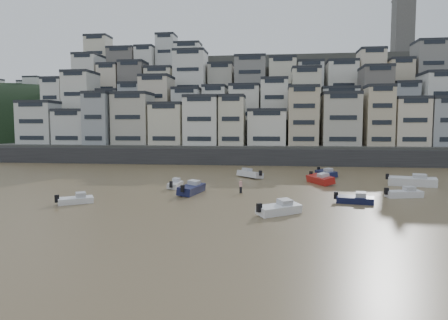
# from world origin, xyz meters

# --- Properties ---
(ground) EXTENTS (400.00, 400.00, 0.00)m
(ground) POSITION_xyz_m (0.00, 0.00, 0.00)
(ground) COLOR olive
(ground) RESTS_ON ground
(sea_strip) EXTENTS (340.00, 340.00, 0.00)m
(sea_strip) POSITION_xyz_m (-110.00, 145.00, 0.01)
(sea_strip) COLOR #41575D
(sea_strip) RESTS_ON ground
(harbor_wall) EXTENTS (140.00, 3.00, 3.50)m
(harbor_wall) POSITION_xyz_m (10.00, 65.00, 1.75)
(harbor_wall) COLOR #38383A
(harbor_wall) RESTS_ON ground
(hillside) EXTENTS (141.04, 66.00, 50.00)m
(hillside) POSITION_xyz_m (14.73, 104.84, 13.01)
(hillside) COLOR #4C4C47
(hillside) RESTS_ON ground
(headland) EXTENTS (216.00, 135.00, 53.33)m
(headland) POSITION_xyz_m (-95.00, 135.00, 0.02)
(headland) COLOR black
(headland) RESTS_ON ground
(boat_a) EXTENTS (4.92, 4.38, 1.36)m
(boat_a) POSITION_xyz_m (13.73, 16.33, 0.68)
(boat_a) COLOR white
(boat_a) RESTS_ON ground
(boat_b) EXTENTS (4.46, 2.26, 1.16)m
(boat_b) POSITION_xyz_m (21.99, 22.85, 0.58)
(boat_b) COLOR #121739
(boat_b) RESTS_ON ground
(boat_c) EXTENTS (2.98, 6.22, 1.63)m
(boat_c) POSITION_xyz_m (3.02, 26.94, 0.81)
(boat_c) COLOR #141841
(boat_c) RESTS_ON ground
(boat_d) EXTENTS (4.91, 2.61, 1.28)m
(boat_d) POSITION_xyz_m (28.47, 27.42, 0.64)
(boat_d) COLOR silver
(boat_d) RESTS_ON ground
(boat_e) EXTENTS (4.12, 6.25, 1.63)m
(boat_e) POSITION_xyz_m (19.92, 37.79, 0.81)
(boat_e) COLOR #AA1915
(boat_e) RESTS_ON ground
(boat_f) EXTENTS (1.52, 4.37, 1.18)m
(boat_f) POSITION_xyz_m (-0.20, 31.36, 0.59)
(boat_f) COLOR silver
(boat_f) RESTS_ON ground
(boat_g) EXTENTS (7.24, 3.86, 1.88)m
(boat_g) POSITION_xyz_m (32.52, 37.12, 0.94)
(boat_g) COLOR silver
(boat_g) RESTS_ON ground
(boat_h) EXTENTS (5.10, 5.41, 1.53)m
(boat_h) POSITION_xyz_m (9.29, 43.41, 0.76)
(boat_h) COLOR silver
(boat_h) RESTS_ON ground
(boat_i) EXTENTS (3.66, 5.53, 1.44)m
(boat_i) POSITION_xyz_m (21.84, 46.46, 0.72)
(boat_i) COLOR #151B44
(boat_i) RESTS_ON ground
(boat_j) EXTENTS (4.02, 3.30, 1.08)m
(boat_j) POSITION_xyz_m (-8.11, 18.88, 0.54)
(boat_j) COLOR white
(boat_j) RESTS_ON ground
(person_pink) EXTENTS (0.44, 0.44, 1.74)m
(person_pink) POSITION_xyz_m (9.07, 28.06, 0.87)
(person_pink) COLOR #E3A1A0
(person_pink) RESTS_ON ground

